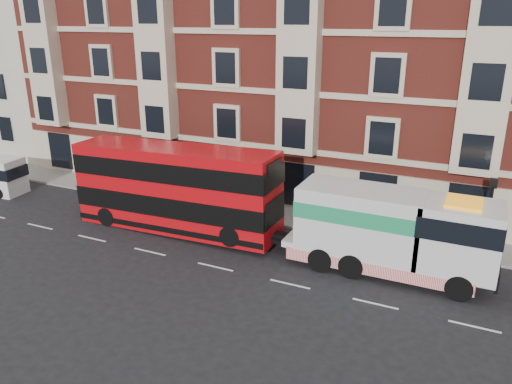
{
  "coord_description": "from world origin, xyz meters",
  "views": [
    {
      "loc": [
        11.3,
        -19.29,
        11.81
      ],
      "look_at": [
        0.37,
        4.0,
        2.76
      ],
      "focal_mm": 35.0,
      "sensor_mm": 36.0,
      "label": 1
    }
  ],
  "objects": [
    {
      "name": "cream_block",
      "position": [
        -30.0,
        14.0,
        8.34
      ],
      "size": [
        16.0,
        10.0,
        16.8
      ],
      "color": "#B9B3A2",
      "rests_on": "ground"
    },
    {
      "name": "lamp_post_east",
      "position": [
        12.0,
        6.2,
        2.68
      ],
      "size": [
        0.35,
        0.15,
        4.35
      ],
      "color": "black",
      "rests_on": "sidewalk"
    },
    {
      "name": "victorian_terrace",
      "position": [
        0.5,
        15.0,
        10.07
      ],
      "size": [
        45.0,
        12.0,
        20.4
      ],
      "color": "maroon",
      "rests_on": "ground"
    },
    {
      "name": "sidewalk",
      "position": [
        0.0,
        7.5,
        0.07
      ],
      "size": [
        90.0,
        3.0,
        0.15
      ],
      "primitive_type": "cube",
      "color": "slate",
      "rests_on": "ground"
    },
    {
      "name": "ground",
      "position": [
        0.0,
        0.0,
        0.0
      ],
      "size": [
        120.0,
        120.0,
        0.0
      ],
      "primitive_type": "plane",
      "color": "black",
      "rests_on": "ground"
    },
    {
      "name": "tow_truck",
      "position": [
        7.77,
        3.12,
        2.18
      ],
      "size": [
        9.85,
        2.91,
        4.1
      ],
      "color": "silver",
      "rests_on": "ground"
    },
    {
      "name": "pedestrian",
      "position": [
        -14.9,
        6.37,
        1.0
      ],
      "size": [
        0.71,
        0.57,
        1.71
      ],
      "primitive_type": "imported",
      "rotation": [
        0.0,
        0.0,
        -0.29
      ],
      "color": "#1C2038",
      "rests_on": "sidewalk"
    },
    {
      "name": "lamp_post_west",
      "position": [
        -6.0,
        6.2,
        2.68
      ],
      "size": [
        0.35,
        0.15,
        4.35
      ],
      "color": "black",
      "rests_on": "sidewalk"
    },
    {
      "name": "double_decker_bus",
      "position": [
        -4.3,
        3.12,
        2.64
      ],
      "size": [
        12.29,
        2.82,
        4.98
      ],
      "color": "#B80A10",
      "rests_on": "ground"
    }
  ]
}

